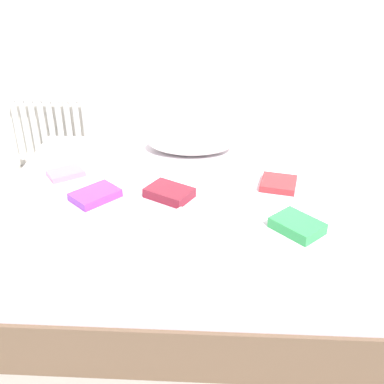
# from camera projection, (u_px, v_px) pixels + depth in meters

# --- Properties ---
(ground_plane) EXTENTS (8.00, 8.00, 0.00)m
(ground_plane) POSITION_uv_depth(u_px,v_px,m) (192.00, 270.00, 2.62)
(ground_plane) COLOR #9E998E
(bed) EXTENTS (2.00, 1.50, 0.50)m
(bed) POSITION_uv_depth(u_px,v_px,m) (192.00, 234.00, 2.50)
(bed) COLOR brown
(bed) RESTS_ON ground
(radiator) EXTENTS (0.58, 0.04, 0.52)m
(radiator) POSITION_uv_depth(u_px,v_px,m) (52.00, 129.00, 3.54)
(radiator) COLOR white
(radiator) RESTS_ON ground
(pillow) EXTENTS (0.53, 0.30, 0.14)m
(pillow) POSITION_uv_depth(u_px,v_px,m) (191.00, 141.00, 2.81)
(pillow) COLOR white
(pillow) RESTS_ON bed
(textbook_red) EXTENTS (0.21, 0.22, 0.03)m
(textbook_red) POSITION_uv_depth(u_px,v_px,m) (278.00, 183.00, 2.44)
(textbook_red) COLOR red
(textbook_red) RESTS_ON bed
(textbook_purple) EXTENTS (0.27, 0.27, 0.04)m
(textbook_purple) POSITION_uv_depth(u_px,v_px,m) (95.00, 195.00, 2.32)
(textbook_purple) COLOR purple
(textbook_purple) RESTS_ON bed
(textbook_green) EXTENTS (0.26, 0.26, 0.05)m
(textbook_green) POSITION_uv_depth(u_px,v_px,m) (297.00, 226.00, 2.07)
(textbook_green) COLOR green
(textbook_green) RESTS_ON bed
(textbook_maroon) EXTENTS (0.27, 0.24, 0.05)m
(textbook_maroon) POSITION_uv_depth(u_px,v_px,m) (169.00, 193.00, 2.34)
(textbook_maroon) COLOR maroon
(textbook_maroon) RESTS_ON bed
(textbook_pink) EXTENTS (0.23, 0.21, 0.03)m
(textbook_pink) POSITION_uv_depth(u_px,v_px,m) (66.00, 173.00, 2.55)
(textbook_pink) COLOR pink
(textbook_pink) RESTS_ON bed
(textbook_white) EXTENTS (0.24, 0.25, 0.05)m
(textbook_white) POSITION_uv_depth(u_px,v_px,m) (177.00, 225.00, 2.08)
(textbook_white) COLOR white
(textbook_white) RESTS_ON bed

